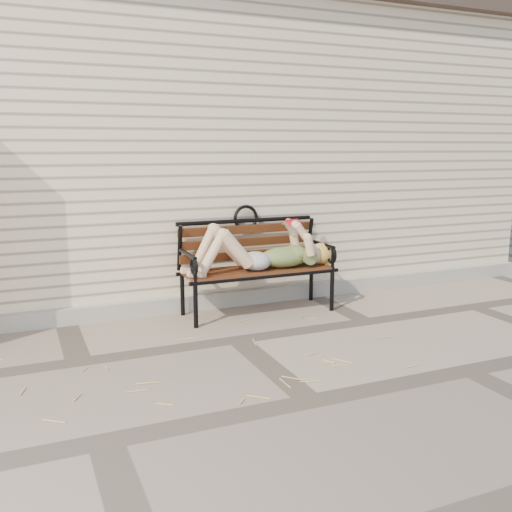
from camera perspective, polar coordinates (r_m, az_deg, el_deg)
name	(u,v)px	position (r m, az deg, el deg)	size (l,w,h in m)	color
ground	(238,340)	(4.71, -1.84, -8.37)	(80.00, 80.00, 0.00)	gray
house_wall	(149,151)	(7.33, -10.63, 10.26)	(8.00, 4.00, 3.00)	beige
house_roof	(144,10)	(7.50, -11.10, 22.95)	(8.30, 4.30, 0.30)	#41342E
foundation_strip	(201,302)	(5.56, -5.49, -4.58)	(8.00, 0.10, 0.15)	#A4A194
garden_bench	(254,253)	(5.40, -0.18, 0.29)	(1.55, 0.62, 1.00)	black
reading_woman	(261,252)	(5.29, 0.47, 0.44)	(1.46, 0.33, 0.46)	#0A2F46
straw_scatter	(196,359)	(4.30, -6.06, -10.25)	(2.73, 1.53, 0.01)	tan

